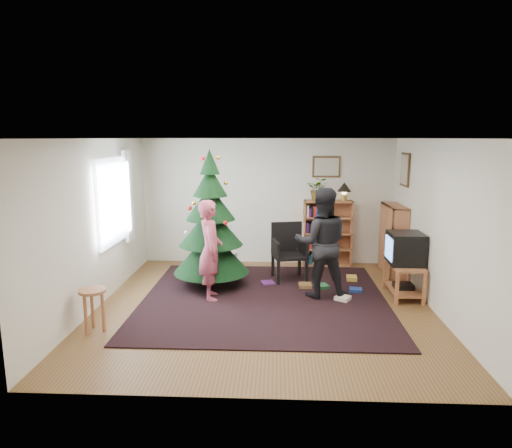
{
  "coord_description": "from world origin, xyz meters",
  "views": [
    {
      "loc": [
        0.18,
        -6.56,
        2.51
      ],
      "look_at": [
        -0.16,
        0.87,
        1.1
      ],
      "focal_mm": 32.0,
      "sensor_mm": 36.0,
      "label": 1
    }
  ],
  "objects_px": {
    "potted_plant": "(318,189)",
    "table_lamp": "(344,188)",
    "bookshelf_right": "(393,239)",
    "armchair": "(289,249)",
    "christmas_tree": "(211,231)",
    "tv_stand": "(404,277)",
    "stool": "(93,299)",
    "picture_right": "(405,170)",
    "person_by_chair": "(322,243)",
    "person_standing": "(210,250)",
    "bookshelf_back": "(327,232)",
    "picture_back": "(326,167)",
    "crt_tv": "(405,248)"
  },
  "relations": [
    {
      "from": "stool",
      "to": "potted_plant",
      "type": "bearing_deg",
      "value": 46.46
    },
    {
      "from": "picture_back",
      "to": "crt_tv",
      "type": "bearing_deg",
      "value": -61.26
    },
    {
      "from": "person_by_chair",
      "to": "picture_back",
      "type": "bearing_deg",
      "value": -97.79
    },
    {
      "from": "person_by_chair",
      "to": "potted_plant",
      "type": "height_order",
      "value": "person_by_chair"
    },
    {
      "from": "picture_back",
      "to": "bookshelf_back",
      "type": "distance_m",
      "value": 1.29
    },
    {
      "from": "armchair",
      "to": "person_standing",
      "type": "bearing_deg",
      "value": -150.92
    },
    {
      "from": "stool",
      "to": "person_standing",
      "type": "height_order",
      "value": "person_standing"
    },
    {
      "from": "christmas_tree",
      "to": "crt_tv",
      "type": "bearing_deg",
      "value": -7.2
    },
    {
      "from": "bookshelf_right",
      "to": "tv_stand",
      "type": "height_order",
      "value": "bookshelf_right"
    },
    {
      "from": "bookshelf_back",
      "to": "person_by_chair",
      "type": "relative_size",
      "value": 0.74
    },
    {
      "from": "potted_plant",
      "to": "bookshelf_right",
      "type": "bearing_deg",
      "value": -22.55
    },
    {
      "from": "armchair",
      "to": "stool",
      "type": "xyz_separation_m",
      "value": [
        -2.61,
        -2.4,
        -0.1
      ]
    },
    {
      "from": "bookshelf_back",
      "to": "armchair",
      "type": "relative_size",
      "value": 1.27
    },
    {
      "from": "picture_right",
      "to": "person_by_chair",
      "type": "bearing_deg",
      "value": -140.95
    },
    {
      "from": "person_standing",
      "to": "table_lamp",
      "type": "relative_size",
      "value": 4.37
    },
    {
      "from": "christmas_tree",
      "to": "stool",
      "type": "distance_m",
      "value": 2.39
    },
    {
      "from": "picture_right",
      "to": "stool",
      "type": "height_order",
      "value": "picture_right"
    },
    {
      "from": "bookshelf_right",
      "to": "tv_stand",
      "type": "relative_size",
      "value": 1.55
    },
    {
      "from": "crt_tv",
      "to": "bookshelf_back",
      "type": "bearing_deg",
      "value": 119.49
    },
    {
      "from": "person_standing",
      "to": "potted_plant",
      "type": "bearing_deg",
      "value": -53.66
    },
    {
      "from": "bookshelf_back",
      "to": "table_lamp",
      "type": "relative_size",
      "value": 3.6
    },
    {
      "from": "person_by_chair",
      "to": "potted_plant",
      "type": "xyz_separation_m",
      "value": [
        0.1,
        1.87,
        0.65
      ]
    },
    {
      "from": "bookshelf_back",
      "to": "armchair",
      "type": "xyz_separation_m",
      "value": [
        -0.78,
        -0.96,
        -0.11
      ]
    },
    {
      "from": "potted_plant",
      "to": "table_lamp",
      "type": "height_order",
      "value": "potted_plant"
    },
    {
      "from": "christmas_tree",
      "to": "armchair",
      "type": "distance_m",
      "value": 1.48
    },
    {
      "from": "picture_back",
      "to": "armchair",
      "type": "xyz_separation_m",
      "value": [
        -0.74,
        -1.09,
        -1.4
      ]
    },
    {
      "from": "picture_back",
      "to": "armchair",
      "type": "bearing_deg",
      "value": -123.99
    },
    {
      "from": "tv_stand",
      "to": "stool",
      "type": "relative_size",
      "value": 1.45
    },
    {
      "from": "tv_stand",
      "to": "potted_plant",
      "type": "height_order",
      "value": "potted_plant"
    },
    {
      "from": "bookshelf_right",
      "to": "armchair",
      "type": "relative_size",
      "value": 1.27
    },
    {
      "from": "tv_stand",
      "to": "armchair",
      "type": "distance_m",
      "value": 2.01
    },
    {
      "from": "armchair",
      "to": "potted_plant",
      "type": "bearing_deg",
      "value": 47.07
    },
    {
      "from": "christmas_tree",
      "to": "person_standing",
      "type": "xyz_separation_m",
      "value": [
        0.08,
        -0.63,
        -0.18
      ]
    },
    {
      "from": "christmas_tree",
      "to": "bookshelf_back",
      "type": "bearing_deg",
      "value": 33.75
    },
    {
      "from": "picture_right",
      "to": "christmas_tree",
      "type": "bearing_deg",
      "value": -166.37
    },
    {
      "from": "person_standing",
      "to": "christmas_tree",
      "type": "bearing_deg",
      "value": -4.53
    },
    {
      "from": "bookshelf_right",
      "to": "armchair",
      "type": "bearing_deg",
      "value": 101.63
    },
    {
      "from": "tv_stand",
      "to": "armchair",
      "type": "bearing_deg",
      "value": 154.65
    },
    {
      "from": "stool",
      "to": "picture_right",
      "type": "bearing_deg",
      "value": 30.65
    },
    {
      "from": "picture_back",
      "to": "stool",
      "type": "distance_m",
      "value": 5.07
    },
    {
      "from": "picture_back",
      "to": "crt_tv",
      "type": "height_order",
      "value": "picture_back"
    },
    {
      "from": "christmas_tree",
      "to": "tv_stand",
      "type": "xyz_separation_m",
      "value": [
        3.14,
        -0.4,
        -0.65
      ]
    },
    {
      "from": "tv_stand",
      "to": "crt_tv",
      "type": "bearing_deg",
      "value": -180.0
    },
    {
      "from": "person_by_chair",
      "to": "bookshelf_back",
      "type": "bearing_deg",
      "value": -99.6
    },
    {
      "from": "person_standing",
      "to": "potted_plant",
      "type": "xyz_separation_m",
      "value": [
        1.84,
        2.04,
        0.74
      ]
    },
    {
      "from": "bookshelf_back",
      "to": "bookshelf_right",
      "type": "relative_size",
      "value": 1.0
    },
    {
      "from": "bookshelf_right",
      "to": "armchair",
      "type": "xyz_separation_m",
      "value": [
        -1.93,
        -0.4,
        -0.11
      ]
    },
    {
      "from": "armchair",
      "to": "crt_tv",
      "type": "bearing_deg",
      "value": -37.13
    },
    {
      "from": "tv_stand",
      "to": "stool",
      "type": "xyz_separation_m",
      "value": [
        -4.42,
        -1.55,
        0.13
      ]
    },
    {
      "from": "picture_right",
      "to": "bookshelf_right",
      "type": "relative_size",
      "value": 0.46
    }
  ]
}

